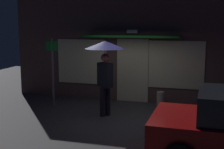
% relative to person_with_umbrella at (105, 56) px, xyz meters
% --- Properties ---
extents(ground_plane, '(18.00, 18.00, 0.00)m').
position_rel_person_with_umbrella_xyz_m(ground_plane, '(0.42, -0.26, -1.78)').
color(ground_plane, '#38353A').
extents(building_facade, '(8.84, 1.00, 3.83)m').
position_rel_person_with_umbrella_xyz_m(building_facade, '(0.42, 2.07, 0.12)').
color(building_facade, brown).
rests_on(building_facade, ground).
extents(person_with_umbrella, '(1.16, 1.16, 2.22)m').
position_rel_person_with_umbrella_xyz_m(person_with_umbrella, '(0.00, 0.00, 0.00)').
color(person_with_umbrella, black).
rests_on(person_with_umbrella, ground).
extents(street_sign_post, '(0.40, 0.07, 2.24)m').
position_rel_person_with_umbrella_xyz_m(street_sign_post, '(-2.01, 0.68, -0.50)').
color(street_sign_post, '#595B60').
rests_on(street_sign_post, ground).
extents(sidewalk_bollard, '(0.24, 0.24, 0.52)m').
position_rel_person_with_umbrella_xyz_m(sidewalk_bollard, '(1.47, 1.38, -1.52)').
color(sidewalk_bollard, '#B2A899').
rests_on(sidewalk_bollard, ground).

